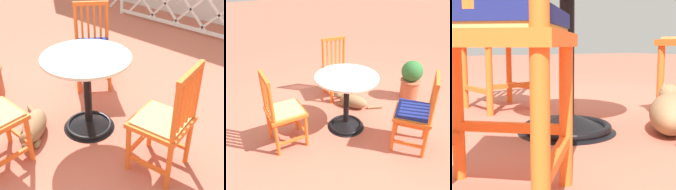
% 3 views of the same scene
% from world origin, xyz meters
% --- Properties ---
extents(ground_plane, '(24.00, 24.00, 0.00)m').
position_xyz_m(ground_plane, '(0.00, 0.00, 0.00)').
color(ground_plane, '#BC604C').
extents(cafe_table, '(0.76, 0.76, 0.73)m').
position_xyz_m(cafe_table, '(0.08, -0.02, 0.28)').
color(cafe_table, black).
rests_on(cafe_table, ground_plane).
extents(orange_chair_at_corner, '(0.44, 0.44, 0.91)m').
position_xyz_m(orange_chair_at_corner, '(0.87, 0.00, 0.43)').
color(orange_chair_at_corner, orange).
rests_on(orange_chair_at_corner, ground_plane).
extents(orange_chair_facing_out, '(0.57, 0.57, 0.91)m').
position_xyz_m(orange_chair_facing_out, '(-0.48, 0.60, 0.45)').
color(orange_chair_facing_out, orange).
rests_on(orange_chair_facing_out, ground_plane).
extents(tabby_cat, '(0.61, 0.49, 0.23)m').
position_xyz_m(tabby_cat, '(-0.19, -0.45, 0.10)').
color(tabby_cat, '#8E704C').
rests_on(tabby_cat, ground_plane).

